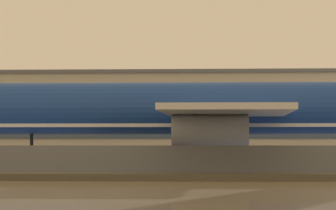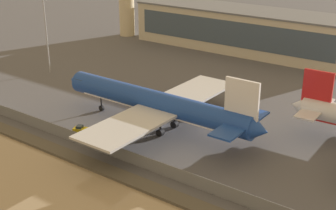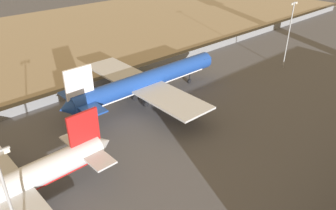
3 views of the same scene
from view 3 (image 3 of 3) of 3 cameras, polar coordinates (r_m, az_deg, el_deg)
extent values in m
plane|color=#4C4C51|center=(86.47, -2.56, 0.81)|extent=(500.00, 500.00, 0.00)
cube|color=#937F60|center=(144.81, -21.03, 10.64)|extent=(320.00, 98.00, 0.01)
cube|color=#474238|center=(101.57, -9.95, 4.97)|extent=(320.00, 3.00, 0.50)
cube|color=slate|center=(97.68, -8.57, 4.71)|extent=(280.00, 0.08, 2.39)
cylinder|color=slate|center=(168.90, 20.93, 13.49)|extent=(0.10, 0.10, 2.39)
cylinder|color=slate|center=(97.68, -8.57, 4.71)|extent=(0.10, 0.10, 2.39)
cylinder|color=#193D93|center=(84.78, -3.44, 4.43)|extent=(43.33, 4.69, 4.60)
cone|color=#193D93|center=(99.42, 7.05, 8.02)|extent=(3.00, 4.37, 4.37)
cone|color=#193D93|center=(74.44, -17.37, -0.60)|extent=(3.00, 4.14, 4.14)
cube|color=#232D3D|center=(97.12, 5.87, 7.94)|extent=(2.54, 3.91, 1.38)
cube|color=silver|center=(85.31, -3.41, 3.66)|extent=(36.83, 3.76, 0.83)
cube|color=#B7BABF|center=(91.68, -8.57, 5.69)|extent=(9.58, 20.81, 0.46)
cube|color=#B7BABF|center=(76.59, 0.16, 1.20)|extent=(9.58, 20.81, 0.46)
cylinder|color=#B7BABF|center=(91.64, -7.24, 4.76)|extent=(6.07, 2.54, 2.53)
cylinder|color=#B7BABF|center=(79.15, 0.06, 0.95)|extent=(6.07, 2.54, 2.53)
cube|color=silver|center=(73.79, -15.21, 3.49)|extent=(6.50, 0.57, 7.82)
cube|color=#193D93|center=(78.75, -16.12, 1.55)|extent=(4.35, 7.63, 0.37)
cube|color=#193D93|center=(72.59, -13.38, -0.48)|extent=(4.35, 7.63, 0.37)
cylinder|color=black|center=(95.50, 3.78, 4.92)|extent=(0.32, 0.32, 2.69)
cylinder|color=black|center=(96.05, 3.76, 4.19)|extent=(1.29, 0.51, 1.29)
cylinder|color=black|center=(86.47, -5.94, 2.16)|extent=(0.37, 0.37, 2.69)
cylinder|color=black|center=(87.08, -5.89, 1.37)|extent=(1.48, 1.04, 1.48)
cylinder|color=black|center=(82.99, -3.96, 1.05)|extent=(0.37, 0.37, 2.69)
cylinder|color=black|center=(83.62, -3.93, 0.23)|extent=(1.48, 1.04, 1.48)
cone|color=silver|center=(62.08, -11.20, -6.51)|extent=(2.86, 3.90, 3.83)
cube|color=#B21919|center=(58.39, -14.43, -4.37)|extent=(5.75, 0.65, 7.23)
cube|color=silver|center=(58.15, -12.27, -8.98)|extent=(3.99, 6.82, 0.34)
cube|color=silver|center=(63.09, -15.55, -6.11)|extent=(3.99, 6.82, 0.34)
cylinder|color=black|center=(61.07, -26.44, -14.22)|extent=(0.34, 0.34, 2.49)
cylinder|color=black|center=(61.87, -26.19, -15.08)|extent=(1.39, 0.99, 1.37)
cube|color=yellow|center=(100.36, -2.88, 5.40)|extent=(3.56, 2.66, 1.11)
cube|color=#283847|center=(100.36, -2.78, 5.90)|extent=(1.51, 1.60, 0.50)
cylinder|color=black|center=(101.61, -2.94, 5.46)|extent=(0.73, 0.46, 0.70)
cylinder|color=black|center=(101.00, -2.26, 5.32)|extent=(0.73, 0.46, 0.70)
cylinder|color=black|center=(100.04, -3.50, 5.05)|extent=(0.73, 0.46, 0.70)
cylinder|color=black|center=(99.42, -2.81, 4.91)|extent=(0.73, 0.46, 0.70)
cylinder|color=#93969B|center=(109.86, 20.22, 11.14)|extent=(0.36, 0.36, 20.85)
cube|color=#93969B|center=(107.52, 21.16, 16.28)|extent=(3.20, 0.24, 0.24)
cube|color=silver|center=(108.62, 21.45, 16.18)|extent=(0.60, 0.40, 0.44)
cube|color=silver|center=(106.53, 20.80, 16.08)|extent=(0.60, 0.40, 0.44)
cube|color=silver|center=(38.71, -26.33, -7.14)|extent=(0.60, 0.40, 0.44)
camera|label=1|loc=(158.68, -24.41, 12.46)|focal=105.00mm
camera|label=2|loc=(129.92, -47.90, 19.85)|focal=50.00mm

